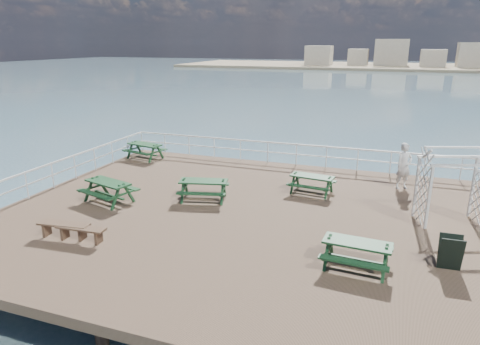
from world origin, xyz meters
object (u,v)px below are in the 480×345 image
picnic_table_b (204,186)px  flat_bench_near (81,231)px  picnic_table_c (312,180)px  trellis_arbor (452,189)px  picnic_table_a (145,148)px  flat_bench_far (64,227)px  picnic_table_d (108,187)px  person (404,166)px  picnic_table_e (357,249)px

picnic_table_b → flat_bench_near: 5.02m
picnic_table_c → trellis_arbor: size_ratio=0.70×
picnic_table_a → flat_bench_far: (2.75, -9.15, -0.22)m
picnic_table_a → picnic_table_d: (2.13, -6.01, 0.01)m
picnic_table_c → flat_bench_far: bearing=-127.1°
picnic_table_b → flat_bench_far: size_ratio=1.25×
picnic_table_c → person: (3.45, 1.85, 0.44)m
trellis_arbor → person: trellis_arbor is taller
picnic_table_c → flat_bench_near: bearing=-123.9°
picnic_table_c → picnic_table_e: picnic_table_e is taller
flat_bench_near → picnic_table_a: bearing=106.4°
picnic_table_e → trellis_arbor: size_ratio=0.71×
picnic_table_a → person: 12.73m
flat_bench_near → picnic_table_e: bearing=4.2°
picnic_table_a → picnic_table_d: bearing=-58.2°
flat_bench_far → picnic_table_a: bearing=99.7°
picnic_table_e → flat_bench_far: (-8.77, -1.15, -0.20)m
picnic_table_b → trellis_arbor: bearing=-8.6°
picnic_table_a → picnic_table_b: bearing=-27.8°
flat_bench_far → picnic_table_d: bearing=94.3°
picnic_table_b → flat_bench_near: (-2.04, -4.58, -0.23)m
picnic_table_d → person: (10.59, 5.45, 0.38)m
picnic_table_a → trellis_arbor: trellis_arbor is taller
flat_bench_near → flat_bench_far: 0.67m
picnic_table_d → person: person is taller
picnic_table_a → flat_bench_near: size_ratio=1.31×
picnic_table_b → picnic_table_d: 3.62m
person → picnic_table_c: bearing=171.8°
picnic_table_a → picnic_table_e: 14.02m
picnic_table_c → picnic_table_b: bearing=-143.2°
picnic_table_b → flat_bench_near: bearing=-128.1°
picnic_table_d → picnic_table_e: 9.60m
trellis_arbor → person: 3.53m
picnic_table_b → picnic_table_c: size_ratio=1.15×
picnic_table_d → trellis_arbor: (12.05, 2.25, 0.59)m
picnic_table_c → flat_bench_far: size_ratio=1.09×
picnic_table_a → picnic_table_c: bearing=-2.3°
picnic_table_a → flat_bench_near: (3.42, -9.17, -0.23)m
picnic_table_a → picnic_table_d: 6.37m
picnic_table_d → trellis_arbor: size_ratio=0.84×
picnic_table_b → picnic_table_d: bearing=-171.0°
picnic_table_d → trellis_arbor: trellis_arbor is taller
flat_bench_near → trellis_arbor: size_ratio=0.61×
picnic_table_e → flat_bench_near: bearing=-168.0°
person → flat_bench_near: bearing=-173.5°
flat_bench_near → flat_bench_far: bearing=174.3°
picnic_table_a → person: size_ratio=1.09×
picnic_table_e → picnic_table_d: bearing=171.8°
flat_bench_near → person: person is taller
picnic_table_c → person: bearing=35.0°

